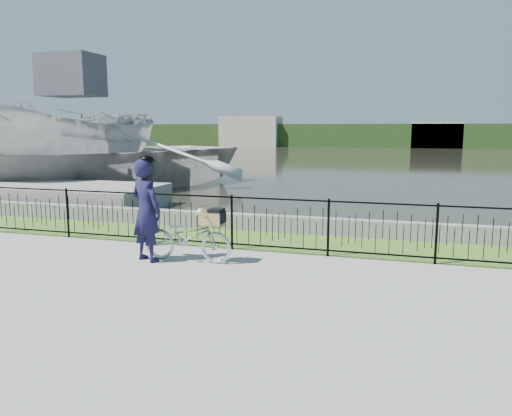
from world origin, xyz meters
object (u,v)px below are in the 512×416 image
(dock, at_px, (16,193))
(boat_far, at_px, (98,158))
(bicycle_rig, at_px, (188,236))
(cyclist, at_px, (146,209))
(boat_near, at_px, (75,143))

(dock, relative_size, boat_far, 0.66)
(dock, distance_m, bicycle_rig, 9.87)
(bicycle_rig, relative_size, boat_far, 0.12)
(dock, xyz_separation_m, cyclist, (7.75, -5.20, 0.64))
(boat_near, bearing_deg, cyclist, -47.74)
(dock, height_order, bicycle_rig, bicycle_rig)
(bicycle_rig, height_order, cyclist, cyclist)
(boat_near, xyz_separation_m, boat_far, (0.39, 0.91, -0.60))
(cyclist, xyz_separation_m, boat_far, (-7.56, 9.67, 0.30))
(cyclist, bearing_deg, bicycle_rig, 14.66)
(dock, distance_m, cyclist, 9.35)
(boat_far, bearing_deg, dock, -92.36)
(dock, xyz_separation_m, bicycle_rig, (8.51, -5.00, 0.13))
(bicycle_rig, xyz_separation_m, cyclist, (-0.76, -0.20, 0.52))
(bicycle_rig, xyz_separation_m, boat_near, (-8.71, 8.55, 1.42))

